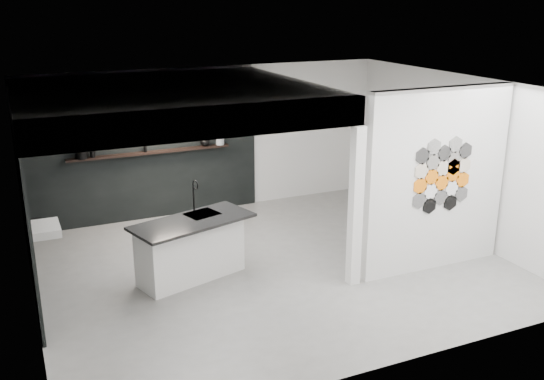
{
  "coord_description": "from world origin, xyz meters",
  "views": [
    {
      "loc": [
        -3.57,
        -7.92,
        4.0
      ],
      "look_at": [
        0.1,
        0.3,
        1.15
      ],
      "focal_mm": 40.0,
      "sensor_mm": 36.0,
      "label": 1
    }
  ],
  "objects_px": {
    "partition_panel": "(437,181)",
    "bottle_dark": "(145,148)",
    "kettle": "(205,142)",
    "glass_vase": "(220,141)",
    "glass_bowl": "(220,142)",
    "kitchen_island": "(191,248)",
    "stockpot": "(82,153)",
    "wall_basin": "(45,229)",
    "utensil_cup": "(93,154)"
  },
  "relations": [
    {
      "from": "partition_panel",
      "to": "bottle_dark",
      "type": "bearing_deg",
      "value": 132.34
    },
    {
      "from": "kettle",
      "to": "glass_vase",
      "type": "height_order",
      "value": "glass_vase"
    },
    {
      "from": "kettle",
      "to": "glass_bowl",
      "type": "distance_m",
      "value": 0.3
    },
    {
      "from": "kitchen_island",
      "to": "glass_vase",
      "type": "bearing_deg",
      "value": 45.43
    },
    {
      "from": "kitchen_island",
      "to": "glass_bowl",
      "type": "height_order",
      "value": "kitchen_island"
    },
    {
      "from": "stockpot",
      "to": "kettle",
      "type": "height_order",
      "value": "stockpot"
    },
    {
      "from": "partition_panel",
      "to": "kettle",
      "type": "bearing_deg",
      "value": 121.59
    },
    {
      "from": "kettle",
      "to": "kitchen_island",
      "type": "bearing_deg",
      "value": -118.39
    },
    {
      "from": "glass_vase",
      "to": "partition_panel",
      "type": "bearing_deg",
      "value": -61.77
    },
    {
      "from": "wall_basin",
      "to": "glass_bowl",
      "type": "relative_size",
      "value": 3.78
    },
    {
      "from": "kettle",
      "to": "utensil_cup",
      "type": "relative_size",
      "value": 1.64
    },
    {
      "from": "wall_basin",
      "to": "glass_vase",
      "type": "height_order",
      "value": "glass_vase"
    },
    {
      "from": "stockpot",
      "to": "kitchen_island",
      "type": "bearing_deg",
      "value": -67.71
    },
    {
      "from": "stockpot",
      "to": "utensil_cup",
      "type": "xyz_separation_m",
      "value": [
        0.19,
        0.0,
        -0.03
      ]
    },
    {
      "from": "glass_bowl",
      "to": "glass_vase",
      "type": "xyz_separation_m",
      "value": [
        0.0,
        0.0,
        0.02
      ]
    },
    {
      "from": "kitchen_island",
      "to": "utensil_cup",
      "type": "relative_size",
      "value": 17.6
    },
    {
      "from": "partition_panel",
      "to": "stockpot",
      "type": "distance_m",
      "value": 6.04
    },
    {
      "from": "glass_vase",
      "to": "utensil_cup",
      "type": "xyz_separation_m",
      "value": [
        -2.38,
        0.0,
        -0.02
      ]
    },
    {
      "from": "wall_basin",
      "to": "kitchen_island",
      "type": "height_order",
      "value": "kitchen_island"
    },
    {
      "from": "glass_bowl",
      "to": "wall_basin",
      "type": "bearing_deg",
      "value": -148.65
    },
    {
      "from": "glass_bowl",
      "to": "bottle_dark",
      "type": "distance_m",
      "value": 1.45
    },
    {
      "from": "partition_panel",
      "to": "kitchen_island",
      "type": "height_order",
      "value": "partition_panel"
    },
    {
      "from": "partition_panel",
      "to": "wall_basin",
      "type": "bearing_deg",
      "value": 161.77
    },
    {
      "from": "glass_bowl",
      "to": "glass_vase",
      "type": "relative_size",
      "value": 1.0
    },
    {
      "from": "stockpot",
      "to": "utensil_cup",
      "type": "distance_m",
      "value": 0.19
    },
    {
      "from": "kettle",
      "to": "glass_bowl",
      "type": "height_order",
      "value": "kettle"
    },
    {
      "from": "partition_panel",
      "to": "kitchen_island",
      "type": "distance_m",
      "value": 3.81
    },
    {
      "from": "kettle",
      "to": "utensil_cup",
      "type": "height_order",
      "value": "kettle"
    },
    {
      "from": "stockpot",
      "to": "glass_bowl",
      "type": "height_order",
      "value": "stockpot"
    },
    {
      "from": "wall_basin",
      "to": "glass_vase",
      "type": "relative_size",
      "value": 3.8
    },
    {
      "from": "stockpot",
      "to": "glass_vase",
      "type": "relative_size",
      "value": 1.36
    },
    {
      "from": "stockpot",
      "to": "utensil_cup",
      "type": "relative_size",
      "value": 1.96
    },
    {
      "from": "stockpot",
      "to": "kettle",
      "type": "distance_m",
      "value": 2.27
    },
    {
      "from": "kitchen_island",
      "to": "bottle_dark",
      "type": "bearing_deg",
      "value": 73.26
    },
    {
      "from": "glass_bowl",
      "to": "bottle_dark",
      "type": "xyz_separation_m",
      "value": [
        -1.45,
        0.0,
        0.02
      ]
    },
    {
      "from": "glass_vase",
      "to": "utensil_cup",
      "type": "bearing_deg",
      "value": 180.0
    },
    {
      "from": "wall_basin",
      "to": "glass_vase",
      "type": "xyz_separation_m",
      "value": [
        3.39,
        2.07,
        0.55
      ]
    },
    {
      "from": "glass_bowl",
      "to": "bottle_dark",
      "type": "bearing_deg",
      "value": 180.0
    },
    {
      "from": "partition_panel",
      "to": "utensil_cup",
      "type": "bearing_deg",
      "value": 139.07
    },
    {
      "from": "stockpot",
      "to": "utensil_cup",
      "type": "bearing_deg",
      "value": 0.0
    },
    {
      "from": "partition_panel",
      "to": "glass_bowl",
      "type": "distance_m",
      "value": 4.39
    },
    {
      "from": "glass_vase",
      "to": "kettle",
      "type": "bearing_deg",
      "value": 180.0
    },
    {
      "from": "wall_basin",
      "to": "kettle",
      "type": "bearing_deg",
      "value": 33.77
    },
    {
      "from": "partition_panel",
      "to": "stockpot",
      "type": "height_order",
      "value": "partition_panel"
    },
    {
      "from": "stockpot",
      "to": "glass_vase",
      "type": "xyz_separation_m",
      "value": [
        2.57,
        0.0,
        -0.01
      ]
    },
    {
      "from": "glass_vase",
      "to": "bottle_dark",
      "type": "relative_size",
      "value": 1.08
    },
    {
      "from": "glass_bowl",
      "to": "bottle_dark",
      "type": "height_order",
      "value": "bottle_dark"
    },
    {
      "from": "wall_basin",
      "to": "bottle_dark",
      "type": "height_order",
      "value": "bottle_dark"
    },
    {
      "from": "partition_panel",
      "to": "kitchen_island",
      "type": "relative_size",
      "value": 1.45
    },
    {
      "from": "stockpot",
      "to": "bottle_dark",
      "type": "xyz_separation_m",
      "value": [
        1.12,
        0.0,
        -0.02
      ]
    }
  ]
}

